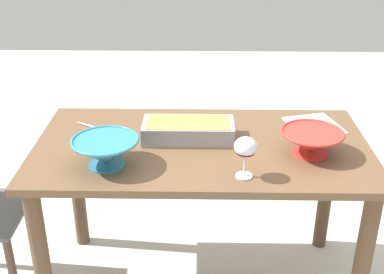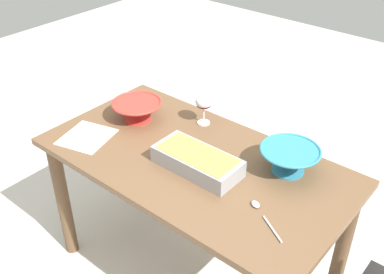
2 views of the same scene
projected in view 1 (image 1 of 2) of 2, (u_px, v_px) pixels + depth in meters
dining_table at (202, 170)px, 2.21m from camera, size 1.43×0.76×0.77m
wine_glass at (245, 149)px, 1.86m from camera, size 0.09×0.09×0.16m
casserole_dish at (188, 129)px, 2.18m from camera, size 0.39×0.18×0.08m
mixing_bowl at (312, 141)px, 2.05m from camera, size 0.26×0.26×0.10m
small_bowl at (106, 151)px, 1.96m from camera, size 0.26×0.26×0.12m
serving_spoon at (106, 130)px, 2.26m from camera, size 0.21×0.14×0.01m
napkin at (314, 125)px, 2.33m from camera, size 0.28×0.29×0.00m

